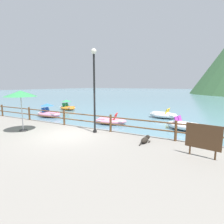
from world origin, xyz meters
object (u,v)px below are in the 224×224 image
(beach_umbrella, at_px, (21,94))
(pedal_boat_1, at_px, (183,125))
(lamp_post, at_px, (94,84))
(pedal_boat_3, at_px, (67,107))
(pedal_boat_2, at_px, (111,121))
(sign_board, at_px, (203,137))
(dog_resting, at_px, (145,140))
(pedal_boat_0, at_px, (49,113))
(pedal_boat_4, at_px, (163,115))

(beach_umbrella, height_order, pedal_boat_1, beach_umbrella)
(lamp_post, height_order, pedal_boat_3, lamp_post)
(beach_umbrella, bearing_deg, pedal_boat_2, 66.18)
(sign_board, relative_size, pedal_boat_1, 0.48)
(dog_resting, bearing_deg, sign_board, -15.09)
(pedal_boat_0, xyz_separation_m, pedal_boat_4, (9.37, 4.65, -0.12))
(pedal_boat_1, height_order, pedal_boat_3, pedal_boat_3)
(sign_board, xyz_separation_m, pedal_boat_4, (-3.50, 9.23, -0.84))
(beach_umbrella, relative_size, pedal_boat_4, 0.84)
(pedal_boat_1, bearing_deg, pedal_boat_2, -171.44)
(beach_umbrella, distance_m, pedal_boat_1, 10.05)
(pedal_boat_2, distance_m, pedal_boat_4, 5.31)
(sign_board, bearing_deg, dog_resting, 164.91)
(sign_board, distance_m, pedal_boat_1, 5.76)
(lamp_post, bearing_deg, dog_resting, -5.91)
(beach_umbrella, xyz_separation_m, pedal_boat_2, (2.45, 5.55, -2.19))
(pedal_boat_1, bearing_deg, pedal_boat_4, 120.35)
(pedal_boat_1, relative_size, pedal_boat_2, 0.92)
(lamp_post, bearing_deg, beach_umbrella, -155.09)
(dog_resting, bearing_deg, lamp_post, 174.09)
(dog_resting, height_order, pedal_boat_1, pedal_boat_1)
(sign_board, distance_m, pedal_boat_0, 13.68)
(sign_board, height_order, pedal_boat_1, sign_board)
(beach_umbrella, bearing_deg, sign_board, 4.98)
(pedal_boat_0, relative_size, pedal_boat_1, 1.04)
(lamp_post, relative_size, sign_board, 3.67)
(sign_board, bearing_deg, pedal_boat_4, 110.78)
(sign_board, distance_m, dog_resting, 2.45)
(pedal_boat_0, height_order, pedal_boat_4, pedal_boat_0)
(lamp_post, height_order, pedal_boat_4, lamp_post)
(lamp_post, bearing_deg, pedal_boat_4, 78.38)
(pedal_boat_0, height_order, pedal_boat_1, pedal_boat_0)
(dog_resting, bearing_deg, pedal_boat_3, 145.87)
(lamp_post, bearing_deg, pedal_boat_1, 50.06)
(pedal_boat_1, bearing_deg, dog_resting, -100.91)
(pedal_boat_0, bearing_deg, pedal_boat_2, 1.78)
(beach_umbrella, relative_size, pedal_boat_0, 0.87)
(dog_resting, xyz_separation_m, pedal_boat_2, (-4.11, 4.16, -0.27))
(dog_resting, bearing_deg, pedal_boat_0, 159.47)
(pedal_boat_0, height_order, pedal_boat_2, pedal_boat_0)
(lamp_post, bearing_deg, pedal_boat_0, 154.46)
(beach_umbrella, xyz_separation_m, dog_resting, (6.57, 1.39, -1.92))
(pedal_boat_0, bearing_deg, pedal_boat_1, 4.77)
(lamp_post, height_order, pedal_boat_1, lamp_post)
(pedal_boat_3, xyz_separation_m, pedal_boat_4, (11.25, 0.17, -0.10))
(pedal_boat_1, bearing_deg, sign_board, -76.39)
(dog_resting, bearing_deg, pedal_boat_1, 79.09)
(pedal_boat_2, relative_size, pedal_boat_4, 1.01)
(pedal_boat_2, height_order, pedal_boat_4, pedal_boat_4)
(sign_board, height_order, pedal_boat_2, sign_board)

